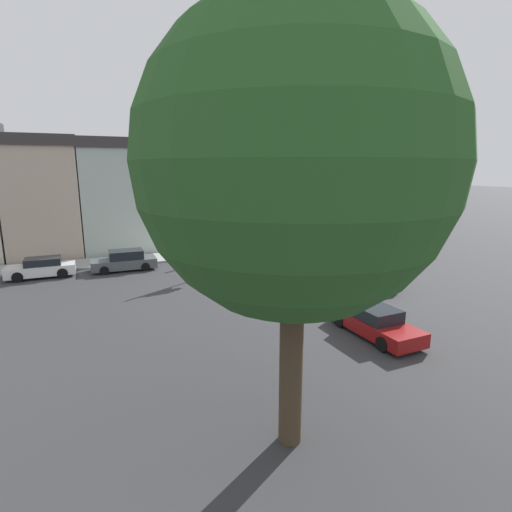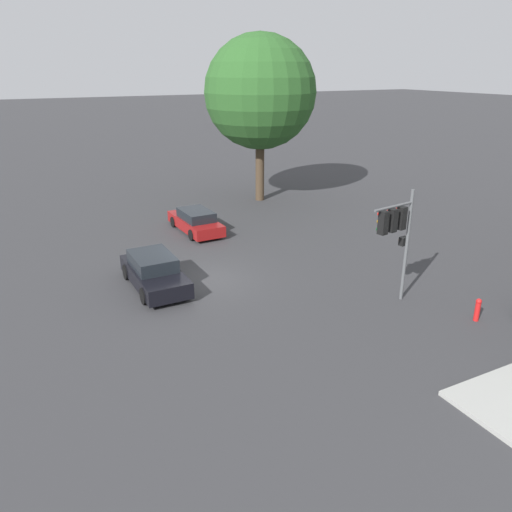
# 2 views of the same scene
# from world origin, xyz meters

# --- Properties ---
(ground_plane) EXTENTS (300.00, 300.00, 0.00)m
(ground_plane) POSITION_xyz_m (0.00, 0.00, 0.00)
(ground_plane) COLOR #333335
(street_tree) EXTENTS (7.62, 7.62, 11.28)m
(street_tree) POSITION_xyz_m (-11.81, 9.07, 7.45)
(street_tree) COLOR #423323
(street_tree) RESTS_ON ground_plane
(traffic_signal) EXTENTS (0.83, 2.26, 4.66)m
(traffic_signal) POSITION_xyz_m (5.65, 5.90, 3.30)
(traffic_signal) COLOR #515456
(traffic_signal) RESTS_ON ground_plane
(crossing_car_0) EXTENTS (4.65, 2.05, 1.46)m
(crossing_car_0) POSITION_xyz_m (-0.34, -2.13, 0.70)
(crossing_car_0) COLOR black
(crossing_car_0) RESTS_ON ground_plane
(crossing_car_1) EXTENTS (4.69, 1.99, 1.32)m
(crossing_car_1) POSITION_xyz_m (-6.90, 2.27, 0.63)
(crossing_car_1) COLOR maroon
(crossing_car_1) RESTS_ON ground_plane
(fire_hydrant) EXTENTS (0.22, 0.22, 0.92)m
(fire_hydrant) POSITION_xyz_m (8.35, 7.90, 0.49)
(fire_hydrant) COLOR red
(fire_hydrant) RESTS_ON ground_plane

